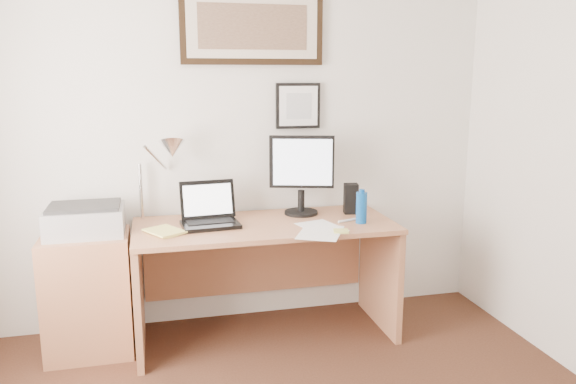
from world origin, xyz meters
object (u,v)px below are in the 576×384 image
object	(u,v)px
water_bottle	(361,208)
lcd_monitor	(302,171)
desk	(263,255)
laptop	(209,215)
printer	(85,220)
side_cabinet	(89,294)
book	(152,234)

from	to	relation	value
water_bottle	lcd_monitor	bearing A→B (deg)	135.27
desk	lcd_monitor	size ratio (longest dim) A/B	3.08
water_bottle	laptop	xyz separation A→B (m)	(-0.92, 0.18, -0.04)
laptop	desk	bearing A→B (deg)	5.40
desk	water_bottle	bearing A→B (deg)	-20.32
desk	printer	xyz separation A→B (m)	(-1.06, -0.00, 0.30)
desk	lcd_monitor	bearing A→B (deg)	16.75
water_bottle	printer	distance (m)	1.66
water_bottle	printer	size ratio (longest dim) A/B	0.44
laptop	lcd_monitor	distance (m)	0.67
laptop	printer	world-z (taller)	laptop
laptop	printer	size ratio (longest dim) A/B	0.82
side_cabinet	book	distance (m)	0.58
book	lcd_monitor	xyz separation A→B (m)	(0.96, 0.28, 0.28)
water_bottle	desk	distance (m)	0.71
printer	lcd_monitor	bearing A→B (deg)	3.69
lcd_monitor	printer	size ratio (longest dim) A/B	1.18
book	laptop	xyz separation A→B (m)	(0.35, 0.17, 0.05)
book	printer	bearing A→B (deg)	152.28
book	lcd_monitor	bearing A→B (deg)	16.48
water_bottle	book	xyz separation A→B (m)	(-1.27, 0.02, -0.09)
water_bottle	lcd_monitor	size ratio (longest dim) A/B	0.37
side_cabinet	lcd_monitor	world-z (taller)	lcd_monitor
lcd_monitor	water_bottle	bearing A→B (deg)	-44.73
laptop	lcd_monitor	xyz separation A→B (m)	(0.62, 0.12, 0.23)
laptop	printer	xyz separation A→B (m)	(-0.72, 0.03, 0.01)
side_cabinet	water_bottle	xyz separation A→B (m)	(1.65, -0.18, 0.48)
side_cabinet	printer	world-z (taller)	printer
printer	laptop	bearing A→B (deg)	-2.35
lcd_monitor	book	bearing A→B (deg)	-163.52
water_bottle	printer	xyz separation A→B (m)	(-1.64, 0.21, -0.03)
desk	laptop	size ratio (longest dim) A/B	4.45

